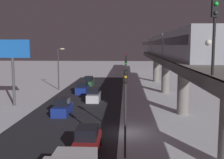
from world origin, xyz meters
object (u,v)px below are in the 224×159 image
object	(u,v)px
sedan_green	(89,82)
subway_train	(158,45)
traffic_light_far	(126,65)
commercial_billboard	(12,55)
traffic_light_mid	(126,74)
rail_signal	(215,24)
traffic_light_near	(125,101)
sedan_red	(87,142)
sedan_white	(94,95)
sedan_blue	(63,108)
sedan_blue_2	(82,88)

from	to	relation	value
sedan_green	subway_train	bearing A→B (deg)	-159.75
traffic_light_far	commercial_billboard	world-z (taller)	commercial_billboard
traffic_light_mid	traffic_light_far	xyz separation A→B (m)	(0.00, -19.00, 0.00)
rail_signal	traffic_light_near	size ratio (longest dim) A/B	0.62
traffic_light_far	commercial_billboard	bearing A→B (deg)	54.27
rail_signal	sedan_red	xyz separation A→B (m)	(7.64, -5.21, -8.47)
rail_signal	sedan_white	xyz separation A→B (m)	(9.44, -25.18, -8.46)
sedan_white	traffic_light_far	world-z (taller)	traffic_light_far
sedan_white	traffic_light_near	size ratio (longest dim) A/B	0.70
sedan_green	sedan_blue	bearing A→B (deg)	90.00
rail_signal	traffic_light_far	size ratio (longest dim) A/B	0.62
sedan_blue_2	commercial_billboard	bearing A→B (deg)	55.18
traffic_light_far	subway_train	bearing A→B (deg)	-156.33
sedan_white	sedan_green	xyz separation A→B (m)	(2.80, -14.69, 0.00)
sedan_green	commercial_billboard	world-z (taller)	commercial_billboard
sedan_red	sedan_green	xyz separation A→B (m)	(4.60, -34.65, 0.01)
sedan_blue	traffic_light_mid	world-z (taller)	traffic_light_mid
sedan_blue	traffic_light_mid	size ratio (longest dim) A/B	0.66
sedan_blue	sedan_white	world-z (taller)	same
sedan_white	sedan_green	world-z (taller)	same
sedan_red	sedan_blue	size ratio (longest dim) A/B	1.06
rail_signal	commercial_billboard	bearing A→B (deg)	-46.89
traffic_light_far	commercial_billboard	size ratio (longest dim) A/B	0.72
traffic_light_near	traffic_light_far	size ratio (longest dim) A/B	1.00
traffic_light_near	traffic_light_far	xyz separation A→B (m)	(0.00, -38.00, 0.00)
sedan_blue	sedan_green	bearing A→B (deg)	-90.00
subway_train	traffic_light_far	size ratio (longest dim) A/B	11.57
rail_signal	sedan_red	bearing A→B (deg)	-34.33
traffic_light_near	commercial_billboard	size ratio (longest dim) A/B	0.72
sedan_red	sedan_blue	bearing A→B (deg)	111.53
sedan_blue	traffic_light_far	distance (m)	26.59
sedan_white	traffic_light_far	xyz separation A→B (m)	(-4.70, -16.99, 3.40)
rail_signal	traffic_light_far	world-z (taller)	rail_signal
traffic_light_mid	traffic_light_far	bearing A→B (deg)	-90.00
sedan_white	commercial_billboard	distance (m)	12.66
subway_train	sedan_white	bearing A→B (deg)	60.05
sedan_green	traffic_light_near	size ratio (longest dim) A/B	0.73
sedan_red	sedan_green	distance (m)	34.96
sedan_red	sedan_blue	distance (m)	12.54
sedan_blue	sedan_green	xyz separation A→B (m)	(0.00, -22.99, 0.00)
sedan_blue_2	sedan_white	size ratio (longest dim) A/B	1.07
sedan_red	traffic_light_near	world-z (taller)	traffic_light_near
sedan_blue	commercial_billboard	xyz separation A→B (m)	(7.59, -4.30, 6.03)
rail_signal	sedan_blue	distance (m)	22.50
traffic_light_mid	rail_signal	bearing A→B (deg)	101.56
subway_train	traffic_light_near	bearing A→B (deg)	80.57
traffic_light_far	sedan_blue_2	bearing A→B (deg)	53.32
sedan_blue	sedan_white	xyz separation A→B (m)	(-2.80, -8.30, 0.00)
subway_train	traffic_light_mid	world-z (taller)	subway_train
sedan_green	traffic_light_mid	xyz separation A→B (m)	(-7.50, 16.70, 3.40)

